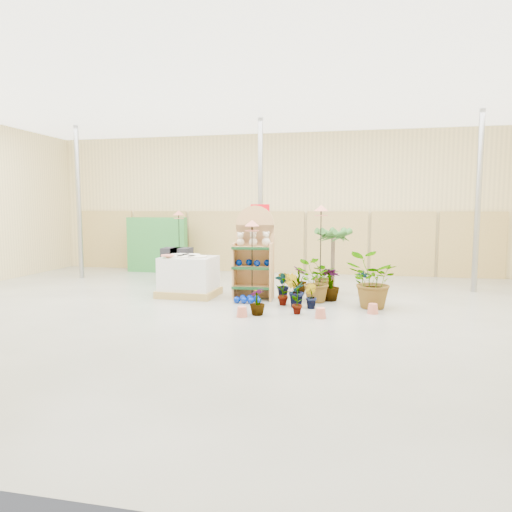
{
  "coord_description": "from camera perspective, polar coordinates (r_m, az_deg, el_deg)",
  "views": [
    {
      "loc": [
        2.45,
        -8.74,
        2.1
      ],
      "look_at": [
        0.3,
        1.5,
        1.0
      ],
      "focal_mm": 32.0,
      "sensor_mm": 36.0,
      "label": 1
    }
  ],
  "objects": [
    {
      "name": "potted_plant_9",
      "position": [
        9.68,
        6.83,
        -5.01
      ],
      "size": [
        0.36,
        0.36,
        0.52
      ],
      "primitive_type": "imported",
      "rotation": [
        0.0,
        0.0,
        2.26
      ],
      "color": "#26581E",
      "rests_on": "ground"
    },
    {
      "name": "bird_table_right",
      "position": [
        10.52,
        8.14,
        5.51
      ],
      "size": [
        0.34,
        0.34,
        2.17
      ],
      "color": "black",
      "rests_on": "ground"
    },
    {
      "name": "potted_plant_0",
      "position": [
        9.91,
        3.47,
        -4.1
      ],
      "size": [
        0.4,
        0.28,
        0.73
      ],
      "primitive_type": "imported",
      "rotation": [
        0.0,
        0.0,
        3.09
      ],
      "color": "#26581E",
      "rests_on": "ground"
    },
    {
      "name": "potted_plant_5",
      "position": [
        10.65,
        3.5,
        -3.67
      ],
      "size": [
        0.44,
        0.44,
        0.63
      ],
      "primitive_type": "imported",
      "rotation": [
        0.0,
        0.0,
        5.52
      ],
      "color": "#26581E",
      "rests_on": "ground"
    },
    {
      "name": "charcoal_planters",
      "position": [
        12.94,
        -9.83,
        -1.19
      ],
      "size": [
        0.8,
        0.5,
        1.0
      ],
      "color": "black",
      "rests_on": "ground"
    },
    {
      "name": "potted_plant_11",
      "position": [
        11.36,
        5.44,
        -2.94
      ],
      "size": [
        0.53,
        0.53,
        0.68
      ],
      "primitive_type": "imported",
      "rotation": [
        0.0,
        0.0,
        2.18
      ],
      "color": "#26581E",
      "rests_on": "ground"
    },
    {
      "name": "potted_plant_1",
      "position": [
        9.72,
        4.82,
        -4.32
      ],
      "size": [
        0.45,
        0.39,
        0.73
      ],
      "primitive_type": "imported",
      "rotation": [
        0.0,
        0.0,
        3.33
      ],
      "color": "#26581E",
      "rests_on": "ground"
    },
    {
      "name": "room",
      "position": [
        9.96,
        -2.4,
        6.65
      ],
      "size": [
        15.2,
        12.1,
        4.7
      ],
      "color": "gray",
      "rests_on": "ground"
    },
    {
      "name": "palm",
      "position": [
        11.38,
        9.63,
        2.71
      ],
      "size": [
        0.7,
        0.7,
        1.72
      ],
      "color": "brown",
      "rests_on": "ground"
    },
    {
      "name": "potted_plant_8",
      "position": [
        9.13,
        5.19,
        -5.23
      ],
      "size": [
        0.35,
        0.41,
        0.65
      ],
      "primitive_type": "imported",
      "rotation": [
        0.0,
        0.0,
        4.29
      ],
      "color": "#26581E",
      "rests_on": "ground"
    },
    {
      "name": "teddy_bears",
      "position": [
        10.46,
        -0.23,
        1.98
      ],
      "size": [
        0.79,
        0.2,
        0.33
      ],
      "color": "beige",
      "rests_on": "display_shelf"
    },
    {
      "name": "display_shelf",
      "position": [
        10.6,
        -0.23,
        -0.02
      ],
      "size": [
        0.94,
        0.63,
        2.16
      ],
      "rotation": [
        0.0,
        0.0,
        0.07
      ],
      "color": "#B28350",
      "rests_on": "ground"
    },
    {
      "name": "gazing_balls_shelf",
      "position": [
        10.5,
        -0.37,
        -0.84
      ],
      "size": [
        0.79,
        0.27,
        0.15
      ],
      "color": "#001B8A",
      "rests_on": "display_shelf"
    },
    {
      "name": "potted_plant_4",
      "position": [
        11.3,
        13.14,
        -3.26
      ],
      "size": [
        0.35,
        0.26,
        0.63
      ],
      "primitive_type": "imported",
      "rotation": [
        0.0,
        0.0,
        3.26
      ],
      "color": "#26581E",
      "rests_on": "ground"
    },
    {
      "name": "gazing_balls_floor",
      "position": [
        10.2,
        -0.96,
        -5.45
      ],
      "size": [
        0.63,
        0.39,
        0.15
      ],
      "color": "#001B8A",
      "rests_on": "ground"
    },
    {
      "name": "pallet_stack",
      "position": [
        11.04,
        -8.39,
        -2.52
      ],
      "size": [
        1.38,
        1.17,
        0.99
      ],
      "rotation": [
        0.0,
        0.0,
        -0.04
      ],
      "color": "#A48649",
      "rests_on": "ground"
    },
    {
      "name": "trellis_stock",
      "position": [
        15.32,
        -12.26,
        1.37
      ],
      "size": [
        2.0,
        0.3,
        1.8
      ],
      "primitive_type": "cube",
      "color": "#2A7531",
      "rests_on": "ground"
    },
    {
      "name": "potted_plant_3",
      "position": [
        10.52,
        9.29,
        -3.51
      ],
      "size": [
        0.49,
        0.49,
        0.75
      ],
      "primitive_type": "imported",
      "rotation": [
        0.0,
        0.0,
        2.96
      ],
      "color": "#26581E",
      "rests_on": "ground"
    },
    {
      "name": "potted_plant_7",
      "position": [
        9.02,
        0.17,
        -5.71
      ],
      "size": [
        0.42,
        0.42,
        0.54
      ],
      "primitive_type": "imported",
      "rotation": [
        0.0,
        0.0,
        4.09
      ],
      "color": "#26581E",
      "rests_on": "ground"
    },
    {
      "name": "potted_plant_2",
      "position": [
        10.29,
        7.32,
        -3.15
      ],
      "size": [
        0.89,
        0.78,
        0.94
      ],
      "primitive_type": "imported",
      "rotation": [
        0.0,
        0.0,
        3.2
      ],
      "color": "#26581E",
      "rests_on": "ground"
    },
    {
      "name": "potted_plant_6",
      "position": [
        11.31,
        8.55,
        -2.56
      ],
      "size": [
        0.87,
        0.93,
        0.86
      ],
      "primitive_type": "imported",
      "rotation": [
        0.0,
        0.0,
        4.42
      ],
      "color": "#26581E",
      "rests_on": "ground"
    },
    {
      "name": "bird_table_back",
      "position": [
        14.06,
        -9.64,
        5.05
      ],
      "size": [
        0.34,
        0.34,
        2.03
      ],
      "color": "black",
      "rests_on": "ground"
    },
    {
      "name": "potted_plant_10",
      "position": [
        9.87,
        14.12,
        -3.02
      ],
      "size": [
        1.1,
        0.97,
        1.17
      ],
      "primitive_type": "imported",
      "rotation": [
        0.0,
        0.0,
        3.09
      ],
      "color": "#26581E",
      "rests_on": "ground"
    },
    {
      "name": "offer_sign",
      "position": [
        11.96,
        0.52,
        3.46
      ],
      "size": [
        0.5,
        0.08,
        2.2
      ],
      "color": "gray",
      "rests_on": "ground"
    },
    {
      "name": "bird_table_front",
      "position": [
        10.25,
        -0.5,
        3.79
      ],
      "size": [
        0.34,
        0.34,
        1.84
      ],
      "color": "black",
      "rests_on": "ground"
    }
  ]
}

